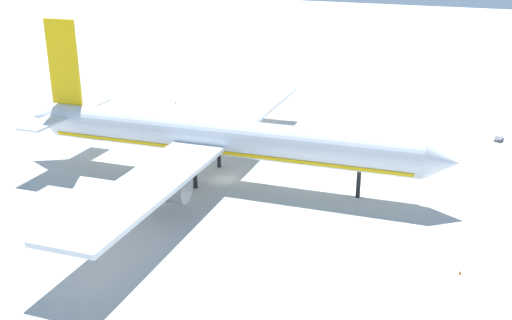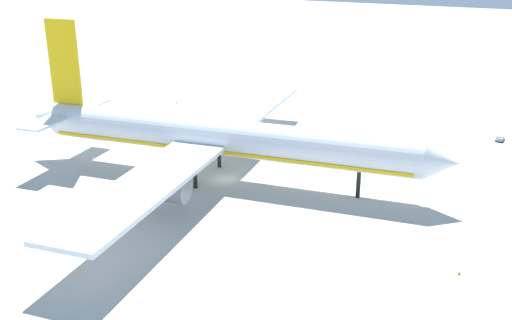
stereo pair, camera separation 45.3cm
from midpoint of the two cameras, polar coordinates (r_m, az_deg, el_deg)
The scene contains 6 objects.
ground_plane at distance 101.43m, azimuth -2.82°, elevation -1.86°, with size 600.00×600.00×0.00m, color #B2B2AD.
airliner at distance 99.44m, azimuth -3.67°, elevation 2.16°, with size 75.82×80.52×25.59m.
baggage_cart_0 at distance 130.24m, azimuth 22.44°, elevation 1.99°, with size 1.78×3.23×1.21m.
traffic_cone_0 at distance 149.83m, azimuth -7.56°, elevation 5.50°, with size 0.36×0.36×0.55m, color orange.
traffic_cone_1 at distance 124.06m, azimuth 14.45°, elevation 1.86°, with size 0.36×0.36×0.55m, color orange.
traffic_cone_2 at distance 77.79m, azimuth 19.06°, elevation -10.18°, with size 0.36×0.36×0.55m, color orange.
Camera 2 is at (44.40, -82.72, 38.42)m, focal length 41.74 mm.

